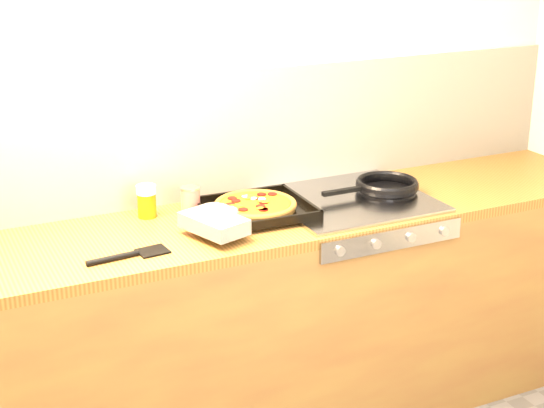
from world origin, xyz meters
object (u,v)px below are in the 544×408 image
frying_pan (386,186)px  pizza_on_tray (243,210)px  tomato_can (190,200)px  juice_glass (147,201)px

frying_pan → pizza_on_tray: bearing=-178.1°
frying_pan → tomato_can: tomato_can is taller
frying_pan → juice_glass: size_ratio=3.43×
tomato_can → juice_glass: bearing=167.1°
pizza_on_tray → frying_pan: bearing=1.9°
frying_pan → tomato_can: 0.79m
pizza_on_tray → frying_pan: size_ratio=1.25×
pizza_on_tray → frying_pan: (0.63, 0.02, -0.01)m
frying_pan → juice_glass: bearing=169.4°
tomato_can → juice_glass: size_ratio=0.86×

